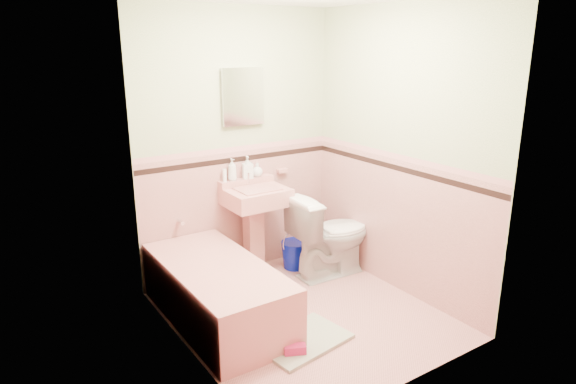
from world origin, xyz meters
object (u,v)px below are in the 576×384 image
soap_bottle_left (232,170)px  soap_bottle_mid (247,167)px  shoe (295,349)px  toilet (331,235)px  bathtub (218,294)px  bucket (295,255)px  sink (257,233)px  medicine_cabinet (243,97)px  soap_bottle_right (257,170)px

soap_bottle_left → soap_bottle_mid: soap_bottle_mid is taller
shoe → toilet: bearing=66.2°
bathtub → bucket: bathtub is taller
soap_bottle_mid → toilet: bearing=-42.0°
sink → soap_bottle_mid: bearing=85.4°
bathtub → soap_bottle_left: 1.21m
medicine_cabinet → shoe: size_ratio=3.28×
sink → bucket: (0.41, -0.05, -0.30)m
sink → soap_bottle_right: (0.12, 0.18, 0.56)m
shoe → soap_bottle_mid: bearing=97.0°
bathtub → medicine_cabinet: size_ratio=2.92×
soap_bottle_left → medicine_cabinet: bearing=11.5°
soap_bottle_left → soap_bottle_right: size_ratio=1.56×
soap_bottle_mid → bucket: soap_bottle_mid is taller
soap_bottle_left → shoe: 1.81m
toilet → bathtub: bearing=100.3°
shoe → soap_bottle_left: bearing=102.8°
soap_bottle_left → bucket: 1.08m
medicine_cabinet → toilet: size_ratio=0.63×
toilet → shoe: toilet is taller
soap_bottle_left → soap_bottle_right: soap_bottle_left is taller
medicine_cabinet → toilet: (0.61, -0.57, -1.29)m
soap_bottle_right → bucket: (0.28, -0.23, -0.87)m
bathtub → shoe: bearing=-73.7°
bathtub → sink: sink is taller
bathtub → shoe: size_ratio=9.58×
sink → medicine_cabinet: size_ratio=1.71×
soap_bottle_left → soap_bottle_mid: size_ratio=0.98×
soap_bottle_right → toilet: (0.49, -0.54, -0.60)m
soap_bottle_left → toilet: soap_bottle_left is taller
bucket → sink: bearing=173.1°
medicine_cabinet → soap_bottle_left: (-0.15, -0.03, -0.66)m
sink → soap_bottle_left: size_ratio=4.23×
bathtub → soap_bottle_mid: size_ratio=7.07×
medicine_cabinet → shoe: (-0.45, -1.52, -1.64)m
toilet → soap_bottle_left: bearing=57.3°
sink → shoe: 1.43m
soap_bottle_right → medicine_cabinet: bearing=166.1°
toilet → bucket: toilet is taller
shoe → sink: bearing=95.3°
bucket → shoe: size_ratio=1.76×
soap_bottle_right → bucket: 0.94m
sink → medicine_cabinet: medicine_cabinet is taller
soap_bottle_left → soap_bottle_right: (0.27, 0.00, -0.04)m
bathtub → sink: bearing=37.9°
soap_bottle_mid → shoe: bearing=-107.5°
toilet → shoe: (-1.06, -0.95, -0.35)m
medicine_cabinet → soap_bottle_left: bearing=-168.5°
bucket → toilet: bearing=-56.5°
bathtub → soap_bottle_right: bearing=41.5°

